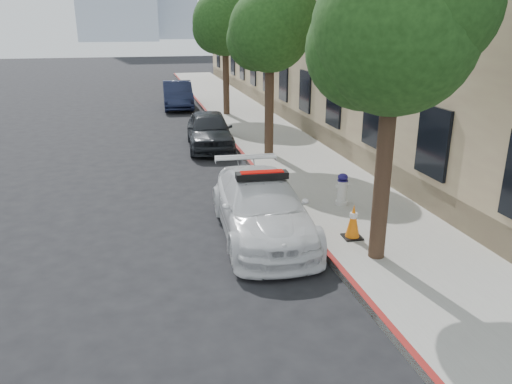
{
  "coord_description": "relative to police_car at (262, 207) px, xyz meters",
  "views": [
    {
      "loc": [
        -1.34,
        -9.85,
        4.4
      ],
      "look_at": [
        0.97,
        -0.2,
        1.0
      ],
      "focal_mm": 35.0,
      "sensor_mm": 36.0,
      "label": 1
    }
  ],
  "objects": [
    {
      "name": "parked_car_far",
      "position": [
        -0.26,
        17.41,
        0.05
      ],
      "size": [
        1.66,
        4.31,
        1.4
      ],
      "primitive_type": "imported",
      "rotation": [
        0.0,
        0.0,
        -0.04
      ],
      "color": "#141A34",
      "rests_on": "ground"
    },
    {
      "name": "parked_car_mid",
      "position": [
        0.07,
        8.12,
        0.02
      ],
      "size": [
        1.85,
        4.01,
        1.33
      ],
      "primitive_type": "imported",
      "rotation": [
        0.0,
        0.0,
        -0.07
      ],
      "color": "black",
      "rests_on": "ground"
    },
    {
      "name": "tree_mid",
      "position": [
        1.83,
        6.18,
        3.51
      ],
      "size": [
        2.77,
        2.64,
        5.43
      ],
      "color": "black",
      "rests_on": "sidewalk"
    },
    {
      "name": "building",
      "position": [
        8.1,
        15.19,
        4.35
      ],
      "size": [
        8.0,
        36.0,
        10.0
      ],
      "primitive_type": "cube",
      "color": "tan",
      "rests_on": "ground"
    },
    {
      "name": "traffic_cone",
      "position": [
        1.71,
        -0.9,
        -0.14
      ],
      "size": [
        0.39,
        0.39,
        0.73
      ],
      "rotation": [
        0.0,
        0.0,
        -0.04
      ],
      "color": "black",
      "rests_on": "sidewalk"
    },
    {
      "name": "fire_hydrant",
      "position": [
        2.27,
        1.01,
        -0.11
      ],
      "size": [
        0.33,
        0.3,
        0.79
      ],
      "rotation": [
        0.0,
        0.0,
        0.06
      ],
      "color": "silver",
      "rests_on": "sidewalk"
    },
    {
      "name": "police_car",
      "position": [
        0.0,
        0.0,
        0.0
      ],
      "size": [
        2.03,
        4.54,
        1.44
      ],
      "rotation": [
        0.0,
        0.0,
        -0.05
      ],
      "color": "white",
      "rests_on": "ground"
    },
    {
      "name": "tree_near",
      "position": [
        1.83,
        -1.82,
        3.62
      ],
      "size": [
        2.92,
        2.82,
        5.62
      ],
      "color": "black",
      "rests_on": "sidewalk"
    },
    {
      "name": "tree_far",
      "position": [
        1.83,
        14.18,
        3.74
      ],
      "size": [
        3.1,
        3.0,
        5.81
      ],
      "color": "black",
      "rests_on": "sidewalk"
    },
    {
      "name": "sidewalk",
      "position": [
        2.5,
        10.19,
        -0.57
      ],
      "size": [
        3.2,
        50.0,
        0.15
      ],
      "primitive_type": "cube",
      "color": "gray",
      "rests_on": "ground"
    },
    {
      "name": "curb_strip",
      "position": [
        0.96,
        10.19,
        -0.57
      ],
      "size": [
        0.12,
        50.0,
        0.15
      ],
      "primitive_type": "cube",
      "color": "maroon",
      "rests_on": "ground"
    },
    {
      "name": "ground",
      "position": [
        -1.1,
        0.19,
        -0.65
      ],
      "size": [
        120.0,
        120.0,
        0.0
      ],
      "primitive_type": "plane",
      "color": "black",
      "rests_on": "ground"
    }
  ]
}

